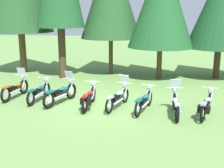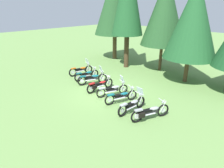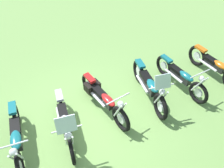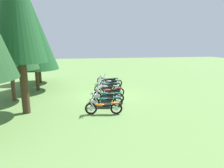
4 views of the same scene
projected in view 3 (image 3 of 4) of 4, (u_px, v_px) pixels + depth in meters
The scene contains 7 objects.
ground_plane at pixel (88, 120), 6.46m from camera, with size 80.00×80.00×0.00m, color #6B934C.
motorcycle_0 at pixel (215, 66), 7.59m from camera, with size 0.72×2.29×1.39m.
motorcycle_1 at pixel (181, 77), 7.21m from camera, with size 0.75×2.27×1.00m.
motorcycle_2 at pixel (149, 85), 6.82m from camera, with size 1.12×2.28×1.39m.
motorcycle_3 at pixel (103, 98), 6.48m from camera, with size 0.70×2.36×1.02m.
motorcycle_4 at pixel (65, 122), 5.81m from camera, with size 1.01×2.23×1.35m.
motorcycle_5 at pixel (17, 136), 5.51m from camera, with size 0.93×2.23×1.00m.
Camera 3 is at (2.09, 3.68, 5.03)m, focal length 36.81 mm.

